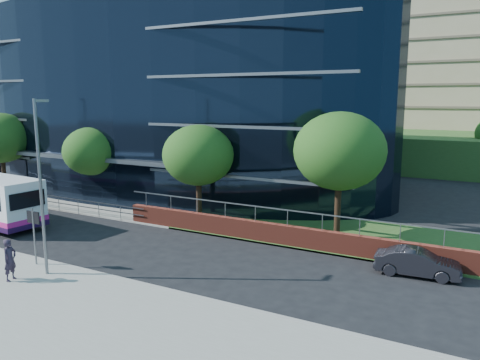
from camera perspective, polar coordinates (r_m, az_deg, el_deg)
The scene contains 13 objects.
ground at distance 29.73m, azimuth -26.48°, elevation -7.07°, with size 200.00×200.00×0.00m, color black.
far_forecourt at distance 40.94m, azimuth -18.73°, elevation -2.04°, with size 50.00×8.00×0.10m, color gray.
glass_office at distance 46.09m, azimuth -8.42°, elevation 9.61°, with size 44.00×23.10×16.00m.
retaining_wall at distance 24.73m, azimuth 18.82°, elevation -8.38°, with size 34.00×0.40×2.11m.
guard_railings at distance 39.85m, azimuth -24.97°, elevation -1.63°, with size 24.00×0.05×1.10m.
street_sign at distance 24.74m, azimuth -23.85°, elevation -4.98°, with size 0.85×0.09×2.80m.
tree_far_a at distance 44.53m, azimuth -27.13°, elevation 4.58°, with size 4.95×4.95×6.98m.
tree_far_b at distance 37.13m, azimuth -17.63°, elevation 3.35°, with size 4.29×4.29×6.05m.
tree_far_c at distance 30.27m, azimuth -5.11°, elevation 3.01°, with size 4.62×4.62×6.51m.
tree_far_d at distance 27.25m, azimuth 12.06°, elevation 3.45°, with size 5.28×5.28×7.44m.
streetlight_east at distance 22.76m, azimuth -23.11°, elevation -0.26°, with size 0.15×0.77×8.00m.
parked_car at distance 23.51m, azimuth 20.81°, elevation -9.40°, with size 1.33×3.82×1.26m, color black.
pedestrian at distance 23.35m, azimuth -26.25°, elevation -8.72°, with size 0.69×0.45×1.89m, color #291F2F.
Camera 1 is at (23.73, -15.96, 8.14)m, focal length 35.00 mm.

